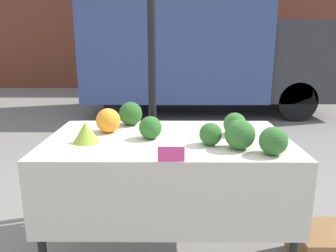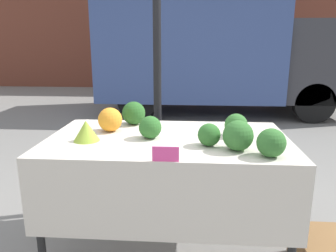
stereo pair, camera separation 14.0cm
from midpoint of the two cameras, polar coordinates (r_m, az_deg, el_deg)
ground_plane at (r=2.62m, az=1.63°, el=-20.09°), size 40.00×40.00×0.00m
tent_pole at (r=2.88m, az=-0.47°, el=10.17°), size 0.07×0.07×2.54m
parked_truck at (r=7.11m, az=8.57°, el=13.03°), size 4.99×2.09×2.50m
market_table at (r=2.22m, az=1.69°, el=-5.04°), size 1.65×0.97×0.85m
orange_cauliflower at (r=2.41m, az=-8.42°, el=1.09°), size 0.18×0.18×0.18m
romanesco_head at (r=2.21m, az=-12.31°, el=-0.82°), size 0.17×0.17×0.14m
broccoli_head_0 at (r=2.21m, az=-1.32°, el=-0.24°), size 0.15×0.15×0.15m
broccoli_head_1 at (r=1.96m, az=19.51°, el=-2.80°), size 0.17×0.17×0.17m
broccoli_head_2 at (r=2.08m, az=9.09°, el=-1.53°), size 0.14×0.14×0.14m
broccoli_head_3 at (r=2.02m, az=14.05°, el=-1.65°), size 0.18×0.18×0.18m
broccoli_head_4 at (r=2.32m, az=13.46°, el=0.15°), size 0.16×0.16×0.16m
broccoli_head_5 at (r=2.59m, az=-4.45°, el=2.24°), size 0.18×0.18×0.18m
price_sign at (r=1.79m, az=1.81°, el=-4.93°), size 0.15×0.01×0.08m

